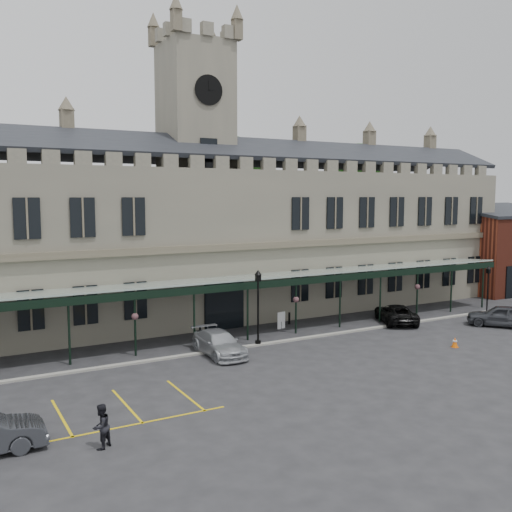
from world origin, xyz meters
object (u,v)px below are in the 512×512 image
station_building (197,239)px  sign_board (281,320)px  car_van (396,314)px  traffic_cone (455,342)px  person_b (101,426)px  clock_tower (196,157)px  lamp_post_right (488,286)px  lamp_post_mid (258,301)px  car_right_a (501,316)px  car_taxi (219,343)px

station_building → sign_board: bearing=-60.9°
sign_board → car_van: bearing=-26.8°
traffic_cone → person_b: person_b is taller
clock_tower → person_b: bearing=-122.1°
traffic_cone → car_van: (1.75, 7.50, 0.40)m
person_b → station_building: bearing=-158.7°
car_van → person_b: 28.41m
lamp_post_right → sign_board: (-17.91, 4.10, -1.84)m
station_building → lamp_post_right: size_ratio=14.45×
lamp_post_mid → car_right_a: bearing=-12.6°
lamp_post_mid → station_building: bearing=89.6°
traffic_cone → car_right_a: bearing=18.0°
lamp_post_mid → lamp_post_right: 21.85m
lamp_post_mid → car_right_a: (19.02, -4.26, -2.20)m
station_building → clock_tower: clock_tower is taller
traffic_cone → person_b: bearing=-171.0°
station_building → car_taxi: 12.99m
person_b → clock_tower: bearing=-158.6°
station_building → lamp_post_right: (21.77, -11.02, -4.01)m
traffic_cone → car_taxi: bearing=157.6°
car_taxi → person_b: person_b is taller
lamp_post_right → traffic_cone: size_ratio=6.21×
car_right_a → sign_board: bearing=-65.7°
sign_board → car_van: 9.38m
car_taxi → clock_tower: bearing=74.1°
car_taxi → car_right_a: 22.57m
clock_tower → person_b: (-13.21, -21.07, -12.21)m
lamp_post_right → car_taxi: bearing=-179.7°
car_taxi → car_van: car_taxi is taller
clock_tower → car_right_a: size_ratio=5.04×
car_right_a → clock_tower: bearing=-76.6°
sign_board → car_right_a: (15.10, -7.65, 0.22)m
station_building → traffic_cone: bearing=-57.1°
station_building → person_b: station_building is taller
clock_tower → car_taxi: bearing=-106.6°
traffic_cone → car_taxi: (-14.45, 5.96, 0.42)m
lamp_post_right → car_right_a: 4.81m
car_van → clock_tower: bearing=-10.6°
station_building → car_van: station_building is taller
car_right_a → person_b: 32.79m
sign_board → person_b: bearing=-150.6°
person_b → lamp_post_mid: bearing=-177.4°
lamp_post_mid → person_b: bearing=-140.9°
car_van → lamp_post_mid: bearing=29.6°
lamp_post_right → person_b: (-34.97, -9.96, -1.56)m
lamp_post_mid → sign_board: bearing=40.8°
station_building → car_van: size_ratio=11.39×
sign_board → lamp_post_right: bearing=-23.0°
lamp_post_mid → sign_board: (3.92, 3.39, -2.42)m
station_building → clock_tower: size_ratio=2.42×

